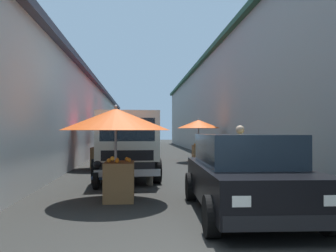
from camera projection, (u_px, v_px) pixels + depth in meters
ground at (155, 162)px, 17.09m from camera, size 90.00×90.00×0.00m
building_left_whitewash at (25, 117)px, 18.78m from camera, size 49.80×7.50×4.50m
building_right_concrete at (274, 102)px, 19.96m from camera, size 49.80×7.50×6.28m
fruit_stall_mid_lane at (98, 130)px, 14.08m from camera, size 2.19×2.19×2.11m
fruit_stall_near_left at (119, 125)px, 23.37m from camera, size 2.24×2.24×2.47m
fruit_stall_far_right at (199, 129)px, 17.24m from camera, size 2.14×2.14×2.15m
fruit_stall_near_right at (123, 126)px, 18.36m from camera, size 2.87×2.87×2.28m
fruit_stall_far_left at (116, 128)px, 7.67m from camera, size 2.41×2.41×2.09m
hatchback_car at (245, 173)px, 6.37m from camera, size 3.97×2.05×1.45m
delivery_truck at (126, 146)px, 10.74m from camera, size 5.01×2.18×2.08m
vendor_by_crates at (240, 152)px, 9.15m from camera, size 0.63×0.35×1.66m
vendor_in_shade at (150, 151)px, 9.80m from camera, size 0.63×0.33×1.64m
parked_scooter at (100, 169)px, 9.68m from camera, size 1.69×0.38×1.14m
plastic_stool at (261, 179)px, 8.68m from camera, size 0.30×0.30×0.43m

